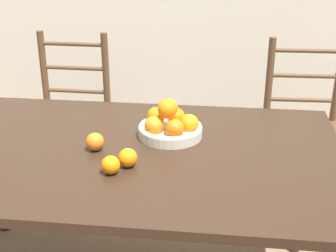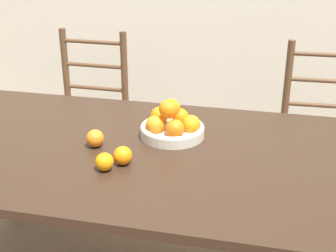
# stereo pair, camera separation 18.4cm
# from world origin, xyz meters

# --- Properties ---
(dining_table) EXTENTS (1.73, 1.02, 0.74)m
(dining_table) POSITION_xyz_m (0.00, 0.00, 0.66)
(dining_table) COLOR black
(dining_table) RESTS_ON ground_plane
(fruit_bowl) EXTENTS (0.27, 0.27, 0.17)m
(fruit_bowl) POSITION_xyz_m (0.17, 0.14, 0.79)
(fruit_bowl) COLOR beige
(fruit_bowl) RESTS_ON dining_table
(orange_loose_0) EXTENTS (0.07, 0.07, 0.07)m
(orange_loose_0) POSITION_xyz_m (-0.10, -0.02, 0.78)
(orange_loose_0) COLOR orange
(orange_loose_0) RESTS_ON dining_table
(orange_loose_1) EXTENTS (0.07, 0.07, 0.07)m
(orange_loose_1) POSITION_xyz_m (0.05, -0.14, 0.78)
(orange_loose_1) COLOR orange
(orange_loose_1) RESTS_ON dining_table
(orange_loose_2) EXTENTS (0.07, 0.07, 0.07)m
(orange_loose_2) POSITION_xyz_m (-0.00, -0.20, 0.78)
(orange_loose_2) COLOR orange
(orange_loose_2) RESTS_ON dining_table
(chair_left) EXTENTS (0.43, 0.41, 0.99)m
(chair_left) POSITION_xyz_m (-0.49, 0.83, 0.48)
(chair_left) COLOR #513823
(chair_left) RESTS_ON ground_plane
(chair_right) EXTENTS (0.44, 0.42, 0.99)m
(chair_right) POSITION_xyz_m (0.84, 0.83, 0.48)
(chair_right) COLOR #513823
(chair_right) RESTS_ON ground_plane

